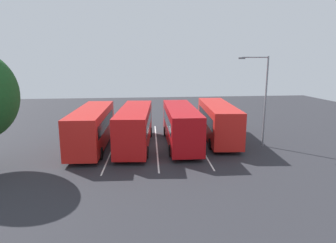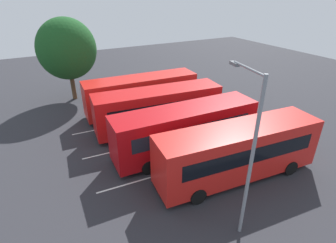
{
  "view_description": "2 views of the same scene",
  "coord_description": "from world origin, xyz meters",
  "px_view_note": "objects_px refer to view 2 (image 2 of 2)",
  "views": [
    {
      "loc": [
        -25.67,
        1.81,
        7.33
      ],
      "look_at": [
        0.59,
        -1.13,
        1.91
      ],
      "focal_mm": 31.21,
      "sensor_mm": 36.0,
      "label": 1
    },
    {
      "loc": [
        -9.12,
        -15.69,
        10.5
      ],
      "look_at": [
        -1.1,
        -0.53,
        1.83
      ],
      "focal_mm": 28.34,
      "sensor_mm": 36.0,
      "label": 2
    }
  ],
  "objects_px": {
    "pedestrian": "(226,101)",
    "depot_tree": "(67,49)",
    "bus_center_left": "(186,129)",
    "bus_far_left": "(239,151)",
    "bus_far_right": "(142,94)",
    "bus_center_right": "(159,108)",
    "street_lamp": "(250,150)"
  },
  "relations": [
    {
      "from": "bus_center_left",
      "to": "bus_far_right",
      "type": "height_order",
      "value": "same"
    },
    {
      "from": "pedestrian",
      "to": "street_lamp",
      "type": "height_order",
      "value": "street_lamp"
    },
    {
      "from": "bus_far_right",
      "to": "street_lamp",
      "type": "distance_m",
      "value": 14.92
    },
    {
      "from": "bus_far_left",
      "to": "pedestrian",
      "type": "relative_size",
      "value": 6.13
    },
    {
      "from": "bus_far_left",
      "to": "street_lamp",
      "type": "distance_m",
      "value": 4.84
    },
    {
      "from": "bus_center_left",
      "to": "bus_far_right",
      "type": "relative_size",
      "value": 1.0
    },
    {
      "from": "bus_far_left",
      "to": "street_lamp",
      "type": "relative_size",
      "value": 1.33
    },
    {
      "from": "bus_far_left",
      "to": "depot_tree",
      "type": "bearing_deg",
      "value": 114.65
    },
    {
      "from": "bus_far_left",
      "to": "bus_center_left",
      "type": "bearing_deg",
      "value": 114.89
    },
    {
      "from": "pedestrian",
      "to": "bus_far_left",
      "type": "bearing_deg",
      "value": 11.19
    },
    {
      "from": "pedestrian",
      "to": "bus_center_left",
      "type": "bearing_deg",
      "value": -12.05
    },
    {
      "from": "bus_center_left",
      "to": "bus_far_right",
      "type": "xyz_separation_m",
      "value": [
        -0.04,
        7.72,
        0.0
      ]
    },
    {
      "from": "bus_center_right",
      "to": "bus_center_left",
      "type": "bearing_deg",
      "value": -83.06
    },
    {
      "from": "bus_far_left",
      "to": "street_lamp",
      "type": "bearing_deg",
      "value": -124.18
    },
    {
      "from": "bus_far_right",
      "to": "depot_tree",
      "type": "height_order",
      "value": "depot_tree"
    },
    {
      "from": "bus_center_right",
      "to": "street_lamp",
      "type": "bearing_deg",
      "value": -90.29
    },
    {
      "from": "bus_center_left",
      "to": "depot_tree",
      "type": "bearing_deg",
      "value": 111.47
    },
    {
      "from": "bus_center_right",
      "to": "street_lamp",
      "type": "xyz_separation_m",
      "value": [
        -1.11,
        -10.97,
        2.64
      ]
    },
    {
      "from": "bus_far_right",
      "to": "bus_far_left",
      "type": "bearing_deg",
      "value": -80.28
    },
    {
      "from": "bus_center_right",
      "to": "bus_far_right",
      "type": "distance_m",
      "value": 3.67
    },
    {
      "from": "bus_far_left",
      "to": "depot_tree",
      "type": "distance_m",
      "value": 19.4
    },
    {
      "from": "pedestrian",
      "to": "street_lamp",
      "type": "bearing_deg",
      "value": 10.03
    },
    {
      "from": "bus_far_right",
      "to": "pedestrian",
      "type": "height_order",
      "value": "bus_far_right"
    },
    {
      "from": "pedestrian",
      "to": "street_lamp",
      "type": "distance_m",
      "value": 14.44
    },
    {
      "from": "depot_tree",
      "to": "street_lamp",
      "type": "bearing_deg",
      "value": -79.79
    },
    {
      "from": "bus_far_right",
      "to": "pedestrian",
      "type": "xyz_separation_m",
      "value": [
        7.15,
        -3.37,
        -0.86
      ]
    },
    {
      "from": "bus_far_left",
      "to": "bus_far_right",
      "type": "relative_size",
      "value": 1.01
    },
    {
      "from": "bus_center_right",
      "to": "depot_tree",
      "type": "distance_m",
      "value": 11.79
    },
    {
      "from": "bus_far_right",
      "to": "street_lamp",
      "type": "height_order",
      "value": "street_lamp"
    },
    {
      "from": "bus_center_left",
      "to": "bus_far_left",
      "type": "bearing_deg",
      "value": -68.23
    },
    {
      "from": "bus_far_right",
      "to": "bus_center_right",
      "type": "bearing_deg",
      "value": -88.16
    },
    {
      "from": "pedestrian",
      "to": "depot_tree",
      "type": "relative_size",
      "value": 0.21
    }
  ]
}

